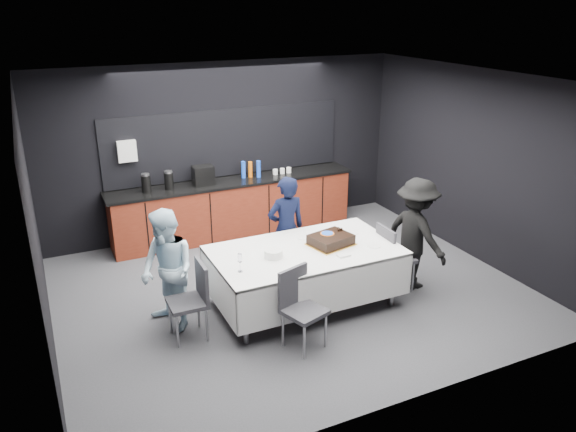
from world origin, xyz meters
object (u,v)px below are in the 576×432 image
object	(u,v)px
party_table	(305,259)
champagne_flute	(240,259)
plate_stack	(273,253)
chair_right	(392,254)
person_right	(416,234)
cake_assembly	(331,240)
chair_left	(193,295)
person_left	(168,271)
chair_near	(299,302)
person_center	(286,229)

from	to	relation	value
party_table	champagne_flute	xyz separation A→B (m)	(-0.95, -0.23, 0.30)
plate_stack	chair_right	size ratio (longest dim) A/B	0.24
champagne_flute	person_right	world-z (taller)	person_right
chair_right	party_table	bearing A→B (deg)	173.61
party_table	cake_assembly	distance (m)	0.41
chair_left	person_left	world-z (taller)	person_left
person_left	plate_stack	bearing A→B (deg)	57.82
party_table	chair_near	distance (m)	0.90
chair_near	person_center	size ratio (longest dim) A/B	0.62
person_center	person_left	xyz separation A→B (m)	(-1.78, -0.56, -0.01)
plate_stack	person_center	size ratio (longest dim) A/B	0.15
person_left	chair_right	bearing A→B (deg)	62.72
chair_left	champagne_flute	bearing A→B (deg)	-14.09
chair_near	person_center	distance (m)	1.65
chair_near	person_left	xyz separation A→B (m)	(-1.23, 0.98, 0.21)
chair_near	person_right	bearing A→B (deg)	16.76
chair_left	chair_near	bearing A→B (deg)	-33.05
chair_right	plate_stack	bearing A→B (deg)	176.85
cake_assembly	chair_near	size ratio (longest dim) A/B	0.66
chair_left	person_center	bearing A→B (deg)	28.91
cake_assembly	plate_stack	distance (m)	0.81
plate_stack	chair_left	xyz separation A→B (m)	(-1.03, -0.06, -0.30)
chair_left	person_right	bearing A→B (deg)	-1.03
party_table	person_right	bearing A→B (deg)	-5.59
party_table	chair_near	world-z (taller)	chair_near
champagne_flute	person_left	world-z (taller)	person_left
cake_assembly	person_center	bearing A→B (deg)	108.54
person_right	chair_near	bearing A→B (deg)	96.44
cake_assembly	person_right	size ratio (longest dim) A/B	0.40
chair_right	person_center	world-z (taller)	person_center
plate_stack	champagne_flute	distance (m)	0.54
champagne_flute	chair_left	xyz separation A→B (m)	(-0.53, 0.13, -0.40)
cake_assembly	champagne_flute	size ratio (longest dim) A/B	2.73
person_center	chair_right	bearing A→B (deg)	141.13
party_table	chair_left	world-z (taller)	chair_left
chair_right	chair_near	size ratio (longest dim) A/B	1.00
party_table	plate_stack	size ratio (longest dim) A/B	10.40
cake_assembly	person_right	world-z (taller)	person_right
plate_stack	person_right	xyz separation A→B (m)	(2.03, -0.11, -0.06)
chair_left	chair_near	distance (m)	1.22
chair_right	person_right	size ratio (longest dim) A/B	0.60
champagne_flute	chair_right	distance (m)	2.21
cake_assembly	chair_right	world-z (taller)	cake_assembly
chair_right	person_right	world-z (taller)	person_right
champagne_flute	chair_near	world-z (taller)	champagne_flute
chair_left	person_center	size ratio (longest dim) A/B	0.62
cake_assembly	chair_left	world-z (taller)	cake_assembly
person_center	person_right	world-z (taller)	person_right
cake_assembly	champagne_flute	xyz separation A→B (m)	(-1.31, -0.22, 0.09)
cake_assembly	person_center	size ratio (longest dim) A/B	0.41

